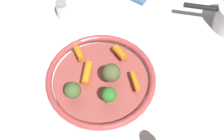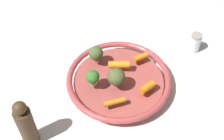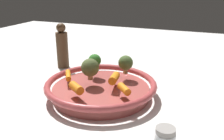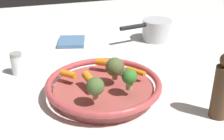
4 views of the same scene
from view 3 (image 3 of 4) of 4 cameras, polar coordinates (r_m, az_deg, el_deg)
name	(u,v)px [view 3 (image 3 of 4)]	position (r m, az deg, el deg)	size (l,w,h in m)	color
ground_plane	(101,96)	(0.72, -2.50, -5.85)	(2.16, 2.16, 0.00)	silver
serving_bowl	(101,88)	(0.71, -2.53, -4.07)	(0.31, 0.31, 0.05)	#A84C47
baby_carrot_right	(68,75)	(0.73, -9.87, -1.18)	(0.01, 0.01, 0.06)	orange
baby_carrot_center	(76,88)	(0.63, -8.10, -4.02)	(0.02, 0.02, 0.05)	orange
baby_carrot_back	(124,89)	(0.63, 2.75, -4.30)	(0.02, 0.02, 0.05)	orange
baby_carrot_left	(114,78)	(0.69, 0.51, -1.85)	(0.02, 0.02, 0.06)	orange
broccoli_floret_small	(90,68)	(0.70, -4.98, 0.51)	(0.05, 0.05, 0.06)	tan
broccoli_floret_edge	(95,61)	(0.76, -3.94, 2.01)	(0.04, 0.04, 0.05)	#98A966
broccoli_floret_large	(126,63)	(0.74, 3.10, 1.58)	(0.04, 0.04, 0.06)	tan
pepper_mill	(62,47)	(0.94, -11.18, 5.10)	(0.04, 0.04, 0.17)	#4C331E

